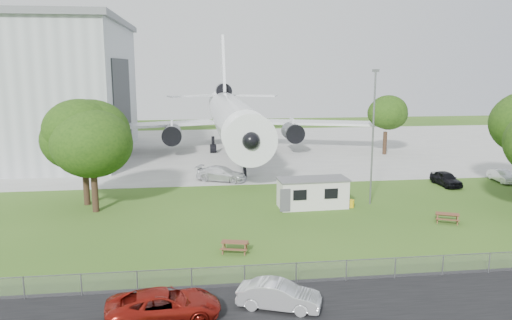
{
  "coord_description": "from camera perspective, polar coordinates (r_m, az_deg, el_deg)",
  "views": [
    {
      "loc": [
        -7.79,
        -36.05,
        12.52
      ],
      "look_at": [
        -2.07,
        8.0,
        4.0
      ],
      "focal_mm": 35.0,
      "sensor_mm": 36.0,
      "label": 1
    }
  ],
  "objects": [
    {
      "name": "lamp_mast",
      "position": [
        45.64,
        13.2,
        2.36
      ],
      "size": [
        0.16,
        0.16,
        12.0
      ],
      "primitive_type": "cylinder",
      "color": "slate",
      "rests_on": "ground"
    },
    {
      "name": "tree_west_small",
      "position": [
        44.41,
        -18.2,
        1.03
      ],
      "size": [
        6.93,
        6.93,
        8.84
      ],
      "color": "#382619",
      "rests_on": "ground"
    },
    {
      "name": "car_centre_sedan",
      "position": [
        26.87,
        2.64,
        -15.21
      ],
      "size": [
        4.6,
        2.94,
        1.43
      ],
      "primitive_type": "imported",
      "rotation": [
        0.0,
        0.0,
        1.21
      ],
      "color": "silver",
      "rests_on": "ground"
    },
    {
      "name": "car_ne_sedan",
      "position": [
        60.19,
        26.27,
        -1.66
      ],
      "size": [
        1.62,
        4.02,
        1.3
      ],
      "primitive_type": "imported",
      "rotation": [
        0.0,
        0.0,
        -0.06
      ],
      "color": "white",
      "rests_on": "ground"
    },
    {
      "name": "picnic_east",
      "position": [
        43.32,
        20.98,
        -6.68
      ],
      "size": [
        2.26,
        2.12,
        0.76
      ],
      "primitive_type": null,
      "rotation": [
        0.0,
        0.0,
        -0.43
      ],
      "color": "brown",
      "rests_on": "ground"
    },
    {
      "name": "site_cabin",
      "position": [
        44.7,
        6.5,
        -3.74
      ],
      "size": [
        6.81,
        2.97,
        2.62
      ],
      "color": "silver",
      "rests_on": "ground"
    },
    {
      "name": "car_apron_van",
      "position": [
        54.51,
        -3.98,
        -1.59
      ],
      "size": [
        5.95,
        4.26,
        1.6
      ],
      "primitive_type": "imported",
      "rotation": [
        0.0,
        0.0,
        1.16
      ],
      "color": "white",
      "rests_on": "ground"
    },
    {
      "name": "asphalt_strip",
      "position": [
        27.36,
        10.45,
        -16.54
      ],
      "size": [
        120.0,
        8.0,
        0.02
      ],
      "primitive_type": "cube",
      "color": "black",
      "rests_on": "ground"
    },
    {
      "name": "picnic_west",
      "position": [
        34.42,
        -2.44,
        -10.48
      ],
      "size": [
        2.12,
        1.9,
        0.76
      ],
      "primitive_type": null,
      "rotation": [
        0.0,
        0.0,
        -0.25
      ],
      "color": "brown",
      "rests_on": "ground"
    },
    {
      "name": "car_west_estate",
      "position": [
        26.07,
        -10.48,
        -16.09
      ],
      "size": [
        5.88,
        3.17,
        1.57
      ],
      "primitive_type": "imported",
      "rotation": [
        0.0,
        0.0,
        1.67
      ],
      "color": "maroon",
      "rests_on": "ground"
    },
    {
      "name": "tree_far_apron",
      "position": [
        72.21,
        14.65,
        4.96
      ],
      "size": [
        6.3,
        6.3,
        8.71
      ],
      "color": "#382619",
      "rests_on": "ground"
    },
    {
      "name": "airliner",
      "position": [
        72.5,
        -2.8,
        5.1
      ],
      "size": [
        46.36,
        47.73,
        17.69
      ],
      "color": "white",
      "rests_on": "ground"
    },
    {
      "name": "ground",
      "position": [
        38.95,
        4.58,
        -7.93
      ],
      "size": [
        160.0,
        160.0,
        0.0
      ],
      "primitive_type": "plane",
      "color": "#4B7226"
    },
    {
      "name": "car_ne_hatch",
      "position": [
        55.97,
        20.89,
        -2.02
      ],
      "size": [
        1.93,
        4.39,
        1.47
      ],
      "primitive_type": "imported",
      "rotation": [
        0.0,
        0.0,
        0.05
      ],
      "color": "black",
      "rests_on": "ground"
    },
    {
      "name": "tree_west_big",
      "position": [
        46.8,
        -19.17,
        2.67
      ],
      "size": [
        8.09,
        8.09,
        10.4
      ],
      "color": "#382619",
      "rests_on": "ground"
    },
    {
      "name": "concrete_apron",
      "position": [
        75.5,
        -1.38,
        1.32
      ],
      "size": [
        120.0,
        46.0,
        0.03
      ],
      "primitive_type": "cube",
      "color": "#B7B7B2",
      "rests_on": "ground"
    },
    {
      "name": "fence",
      "position": [
        30.37,
        8.39,
        -13.61
      ],
      "size": [
        58.0,
        0.04,
        1.3
      ],
      "primitive_type": "cube",
      "color": "gray",
      "rests_on": "ground"
    }
  ]
}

